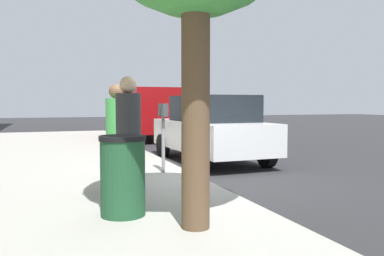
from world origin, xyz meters
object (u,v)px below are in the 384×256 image
Objects in this scene: parking_meter at (163,123)px; trash_bin at (123,175)px; parked_sedan_near at (211,128)px; pedestrian_at_meter at (116,123)px; parked_van_far at (147,110)px; pedestrian_bystander at (128,123)px.

parking_meter reaches higher than trash_bin.
parked_sedan_near reaches higher than parking_meter.
parked_van_far is (9.61, -2.88, 0.06)m from pedestrian_at_meter.
parked_van_far is 5.16× the size of trash_bin.
pedestrian_at_meter is at bearing 106.18° from parking_meter.
parked_sedan_near is at bearing -42.86° from parking_meter.
pedestrian_bystander is 1.83× the size of trash_bin.
parked_van_far reaches higher than parked_sedan_near.
parking_meter is 9.51m from parked_van_far.
parking_meter is 0.80× the size of pedestrian_at_meter.
parking_meter is at bearing -10.05° from pedestrian_at_meter.
trash_bin is (-2.55, 0.33, -0.54)m from pedestrian_at_meter.
pedestrian_bystander is 11.13m from parked_van_far.
parked_van_far is at bearing 0.02° from parked_sedan_near.
pedestrian_bystander is at bearing 140.40° from parked_sedan_near.
trash_bin is (-12.16, 3.21, -0.60)m from parked_van_far.
parking_meter is 0.32× the size of parked_sedan_near.
pedestrian_at_meter is at bearing 163.29° from parked_van_far.
trash_bin is at bearing -123.57° from pedestrian_at_meter.
pedestrian_at_meter reaches higher than trash_bin.
trash_bin is at bearing 155.00° from parking_meter.
parked_van_far is at bearing -11.46° from parking_meter.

